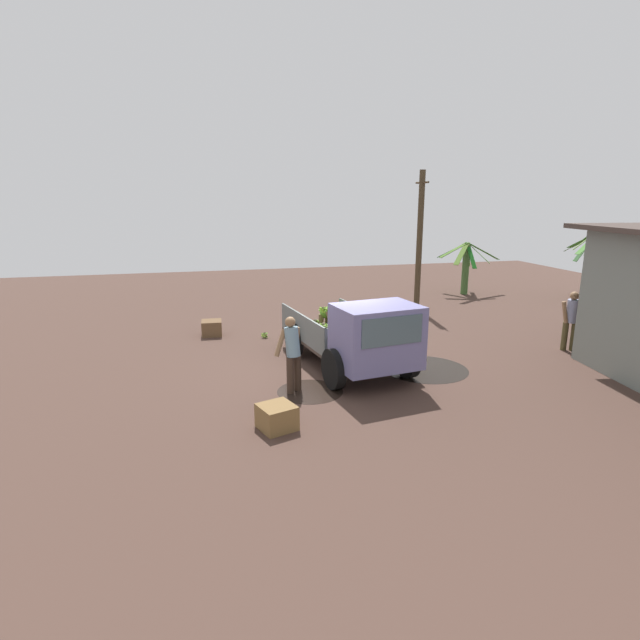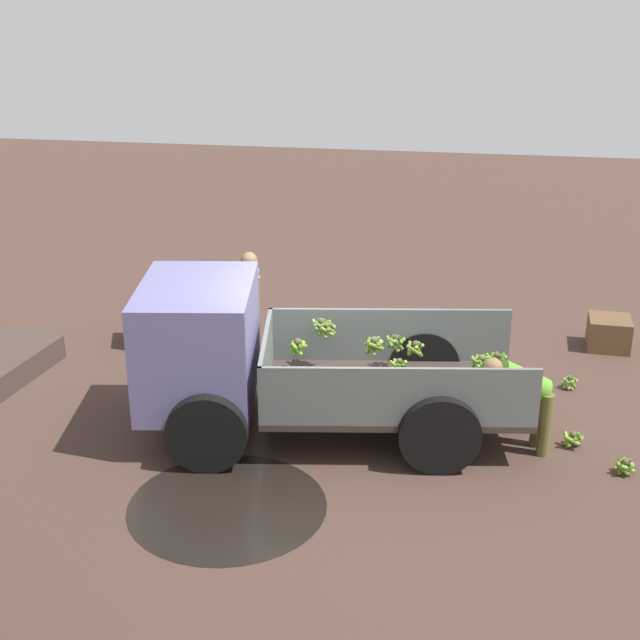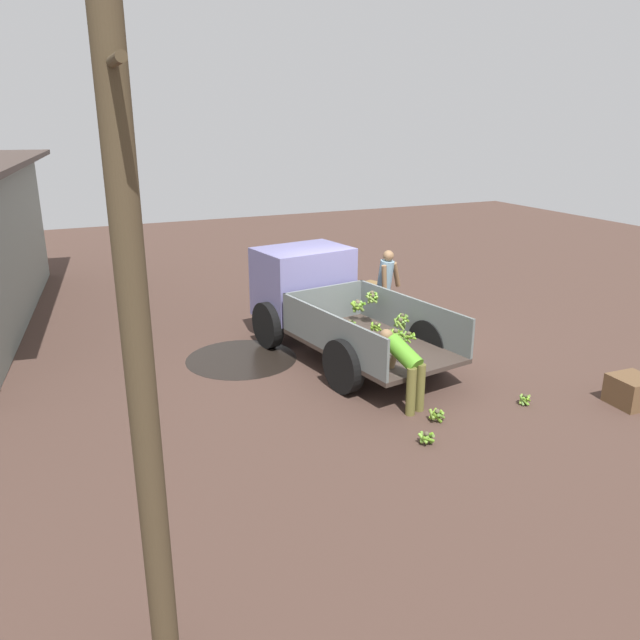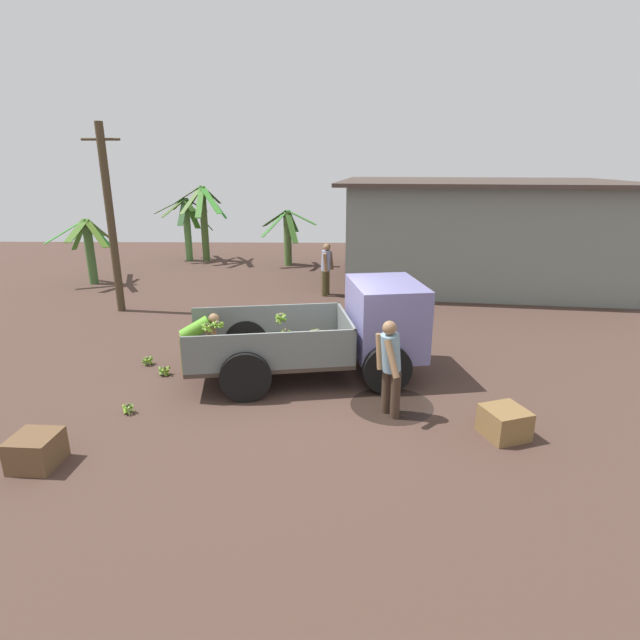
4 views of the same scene
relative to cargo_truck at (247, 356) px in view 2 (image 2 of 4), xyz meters
The scene contains 11 objects.
ground 1.47m from the cargo_truck, 152.17° to the right, with size 36.00×36.00×0.00m, color #47322A.
mud_patch_0 1.83m from the cargo_truck, 68.73° to the right, with size 1.47×1.47×0.01m, color black.
mud_patch_1 1.97m from the cargo_truck, 96.40° to the left, with size 2.12×2.12×0.01m, color black.
cargo_truck is the anchor object (origin of this frame).
person_foreground_visitor 1.87m from the cargo_truck, 75.97° to the right, with size 0.51×0.67×1.70m.
person_worker_loading 3.28m from the cargo_truck, behind, with size 0.86×0.64×1.21m.
banana_bunch_on_ground_0 4.52m from the cargo_truck, behind, with size 0.24×0.24×0.19m.
banana_bunch_on_ground_1 4.00m from the cargo_truck, behind, with size 0.24×0.25×0.20m.
banana_bunch_on_ground_2 4.49m from the cargo_truck, 155.33° to the right, with size 0.23×0.22×0.19m.
wooden_crate_0 5.84m from the cargo_truck, 144.11° to the right, with size 0.61×0.61×0.47m, color brown.
wooden_crate_1 3.37m from the cargo_truck, 48.04° to the right, with size 0.62×0.62×0.46m, color brown.
Camera 2 is at (-1.56, 9.97, 5.28)m, focal length 50.00 mm.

